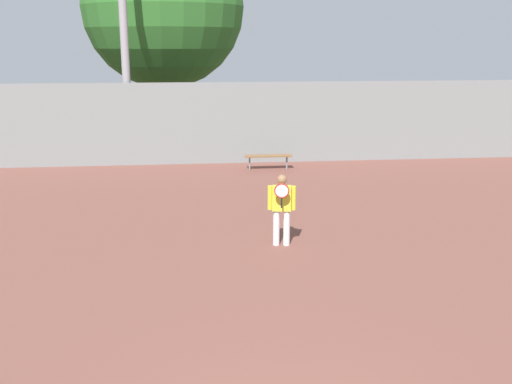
{
  "coord_description": "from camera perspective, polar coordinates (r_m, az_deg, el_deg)",
  "views": [
    {
      "loc": [
        -1.05,
        -4.77,
        4.24
      ],
      "look_at": [
        0.42,
        8.51,
        0.89
      ],
      "focal_mm": 42.0,
      "sensor_mm": 36.0,
      "label": 1
    }
  ],
  "objects": [
    {
      "name": "tree_green_tall",
      "position": [
        25.98,
        -8.83,
        17.04
      ],
      "size": [
        6.64,
        6.64,
        8.98
      ],
      "color": "brown",
      "rests_on": "ground_plane"
    },
    {
      "name": "back_fence",
      "position": [
        21.4,
        -3.45,
        6.55
      ],
      "size": [
        27.75,
        0.06,
        2.88
      ],
      "color": "gray",
      "rests_on": "ground_plane"
    },
    {
      "name": "tennis_player",
      "position": [
        12.67,
        2.46,
        -1.3
      ],
      "size": [
        0.6,
        0.44,
        1.55
      ],
      "rotation": [
        0.0,
        0.0,
        -0.16
      ],
      "color": "silver",
      "rests_on": "ground_plane"
    },
    {
      "name": "bench_courtside_far",
      "position": [
        20.45,
        1.18,
        3.39
      ],
      "size": [
        1.6,
        0.4,
        0.49
      ],
      "color": "brown",
      "rests_on": "ground_plane"
    },
    {
      "name": "light_pole_near_left",
      "position": [
        21.59,
        -12.57,
        16.51
      ],
      "size": [
        0.9,
        0.6,
        9.21
      ],
      "color": "#939399",
      "rests_on": "ground_plane"
    }
  ]
}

